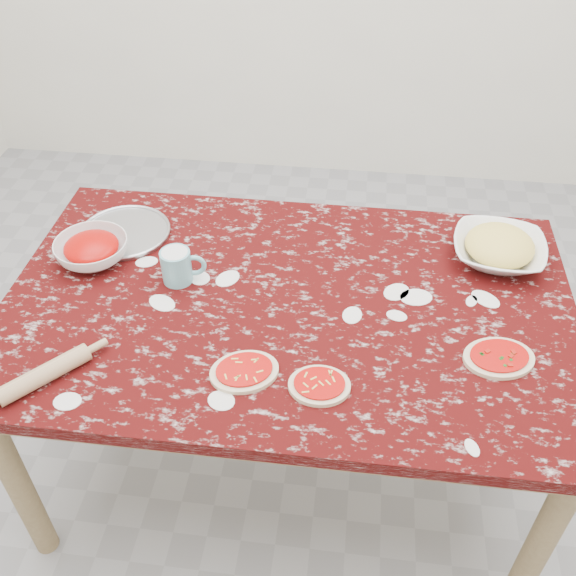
% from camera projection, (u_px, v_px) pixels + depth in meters
% --- Properties ---
extents(ground, '(4.00, 4.00, 0.00)m').
position_uv_depth(ground, '(288.00, 456.00, 2.29)').
color(ground, gray).
extents(worktable, '(1.60, 1.00, 0.75)m').
position_uv_depth(worktable, '(288.00, 323.00, 1.86)').
color(worktable, '#340606').
rests_on(worktable, ground).
extents(pizza_tray, '(0.35, 0.35, 0.01)m').
position_uv_depth(pizza_tray, '(125.00, 233.00, 2.04)').
color(pizza_tray, '#B2B2B7').
rests_on(pizza_tray, worktable).
extents(sauce_bowl, '(0.26, 0.26, 0.07)m').
position_uv_depth(sauce_bowl, '(92.00, 251.00, 1.92)').
color(sauce_bowl, white).
rests_on(sauce_bowl, worktable).
extents(cheese_bowl, '(0.30, 0.30, 0.07)m').
position_uv_depth(cheese_bowl, '(498.00, 251.00, 1.92)').
color(cheese_bowl, white).
rests_on(cheese_bowl, worktable).
extents(flour_mug, '(0.13, 0.09, 0.10)m').
position_uv_depth(flour_mug, '(178.00, 266.00, 1.84)').
color(flour_mug, '#6DB1BB').
rests_on(flour_mug, worktable).
extents(pizza_left, '(0.21, 0.19, 0.02)m').
position_uv_depth(pizza_left, '(244.00, 371.00, 1.59)').
color(pizza_left, beige).
rests_on(pizza_left, worktable).
extents(pizza_mid, '(0.16, 0.14, 0.02)m').
position_uv_depth(pizza_mid, '(319.00, 385.00, 1.56)').
color(pizza_mid, beige).
rests_on(pizza_mid, worktable).
extents(pizza_right, '(0.21, 0.18, 0.02)m').
position_uv_depth(pizza_right, '(499.00, 358.00, 1.63)').
color(pizza_right, beige).
rests_on(pizza_right, worktable).
extents(rolling_pin, '(0.19, 0.21, 0.05)m').
position_uv_depth(rolling_pin, '(44.00, 374.00, 1.57)').
color(rolling_pin, tan).
rests_on(rolling_pin, worktable).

